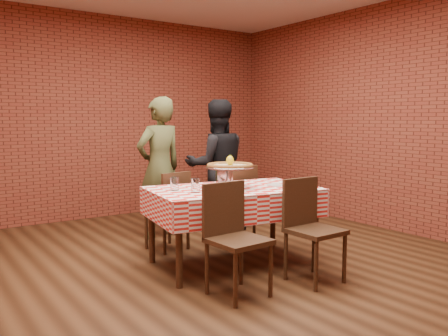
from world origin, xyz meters
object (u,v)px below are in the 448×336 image
at_px(pizza, 230,166).
at_px(diner_olive, 160,167).
at_px(pizza_stand, 230,178).
at_px(water_glass_right, 175,184).
at_px(condiment_caddy, 221,177).
at_px(chair_near_left, 239,241).
at_px(diner_black, 217,166).
at_px(chair_far_left, 167,210).
at_px(table, 233,226).
at_px(water_glass_left, 196,185).
at_px(chair_near_right, 315,231).
at_px(chair_far_right, 233,203).

distance_m(pizza, diner_olive, 1.42).
xyz_separation_m(pizza_stand, water_glass_right, (-0.50, 0.19, -0.04)).
bearing_deg(diner_olive, condiment_caddy, 90.73).
height_order(chair_near_left, diner_black, diner_black).
height_order(water_glass_right, chair_far_left, water_glass_right).
distance_m(table, water_glass_left, 0.63).
height_order(chair_near_right, diner_olive, diner_olive).
distance_m(table, diner_black, 1.50).
xyz_separation_m(table, chair_far_left, (-0.28, 0.84, 0.06)).
height_order(water_glass_left, diner_black, diner_black).
xyz_separation_m(chair_near_right, chair_far_right, (0.21, 1.51, -0.00)).
height_order(chair_far_right, diner_olive, diner_olive).
distance_m(water_glass_right, diner_olive, 1.31).
bearing_deg(chair_far_left, pizza, 94.93).
distance_m(water_glass_right, chair_far_left, 0.82).
bearing_deg(pizza, chair_far_right, 52.26).
xyz_separation_m(table, diner_black, (0.66, 1.27, 0.46)).
xyz_separation_m(chair_near_right, diner_olive, (-0.38, 2.21, 0.39)).
distance_m(table, diner_olive, 1.47).
relative_size(water_glass_left, diner_olive, 0.07).
distance_m(chair_far_right, diner_black, 0.70).
bearing_deg(pizza_stand, pizza, -45.00).
height_order(condiment_caddy, chair_near_left, chair_near_left).
relative_size(table, diner_black, 0.94).
relative_size(water_glass_left, chair_far_left, 0.15).
relative_size(chair_near_right, diner_black, 0.54).
height_order(diner_olive, diner_black, diner_olive).
bearing_deg(chair_near_right, diner_black, 78.71).
height_order(pizza_stand, diner_olive, diner_olive).
distance_m(chair_near_right, diner_olive, 2.27).
height_order(water_glass_left, condiment_caddy, condiment_caddy).
relative_size(water_glass_right, diner_black, 0.08).
bearing_deg(diner_black, water_glass_right, 60.85).
bearing_deg(pizza, water_glass_right, 159.07).
height_order(pizza_stand, chair_far_right, pizza_stand).
bearing_deg(chair_near_left, pizza_stand, 56.14).
height_order(chair_near_left, chair_far_right, chair_near_left).
height_order(water_glass_left, chair_near_right, chair_near_right).
relative_size(chair_near_left, chair_far_right, 1.01).
height_order(pizza_stand, water_glass_left, pizza_stand).
distance_m(pizza, chair_near_right, 1.01).
bearing_deg(diner_black, chair_near_right, 98.85).
distance_m(pizza, chair_far_right, 1.04).
bearing_deg(diner_black, diner_olive, 8.88).
xyz_separation_m(water_glass_right, chair_near_left, (0.10, -0.87, -0.37)).
distance_m(table, chair_far_left, 0.89).
xyz_separation_m(pizza, chair_near_right, (0.34, -0.80, -0.52)).
relative_size(pizza, chair_far_right, 0.50).
relative_size(condiment_caddy, chair_near_left, 0.15).
distance_m(chair_near_left, chair_far_left, 1.55).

